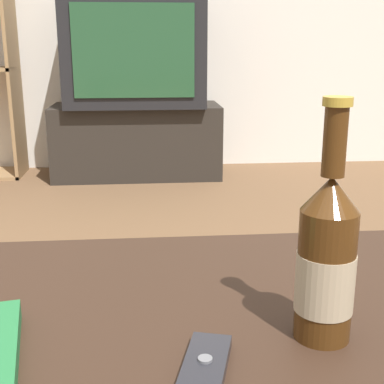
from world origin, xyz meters
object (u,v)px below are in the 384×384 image
Objects in this scene: tv_stand at (137,141)px; television at (134,50)px; beer_bottle at (326,260)px; cell_phone at (205,363)px.

tv_stand is 0.53m from television.
beer_bottle is at bearing -84.54° from tv_stand.
television is (0.00, -0.00, 0.53)m from tv_stand.
cell_phone is (0.11, -2.73, -0.29)m from television.
cell_phone is at bearing -87.73° from tv_stand.
tv_stand is at bearing 107.74° from cell_phone.
tv_stand is 3.49× the size of beer_bottle.
tv_stand is at bearing 90.00° from television.
cell_phone is at bearing -87.73° from television.
tv_stand is 1.26× the size of television.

